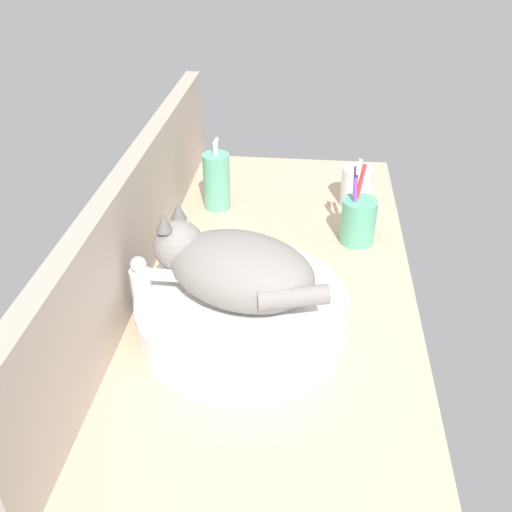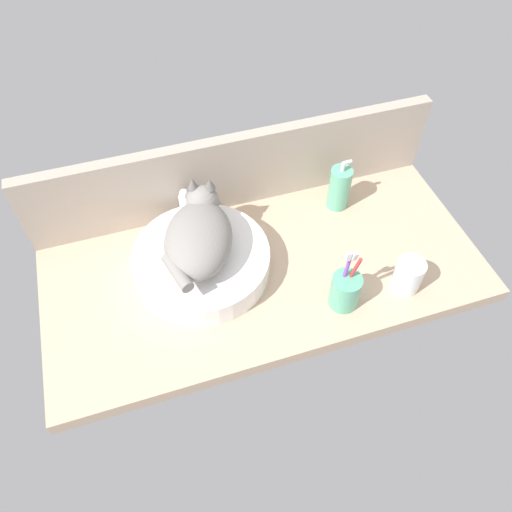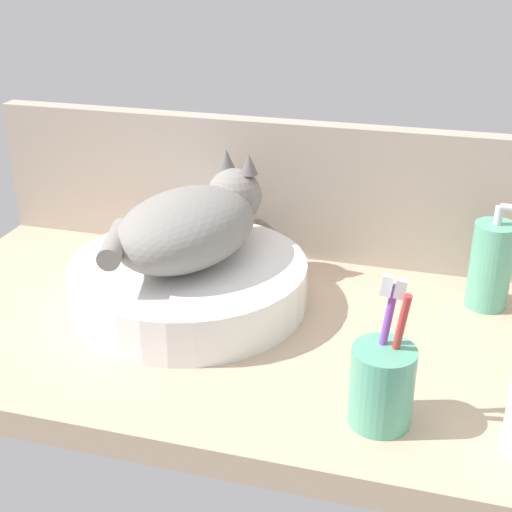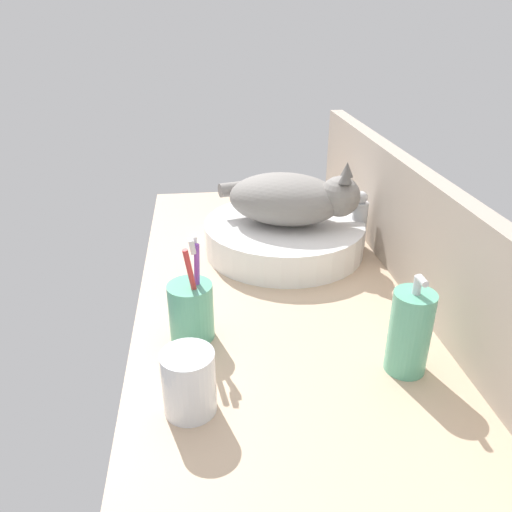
{
  "view_description": "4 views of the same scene",
  "coord_description": "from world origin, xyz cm",
  "views": [
    {
      "loc": [
        -91.92,
        -6.56,
        65.34
      ],
      "look_at": [
        -4.56,
        2.53,
        7.85
      ],
      "focal_mm": 40.0,
      "sensor_mm": 36.0,
      "label": 1
    },
    {
      "loc": [
        -26.94,
        -77.5,
        107.27
      ],
      "look_at": [
        -3.28,
        -3.69,
        9.85
      ],
      "focal_mm": 35.0,
      "sensor_mm": 36.0,
      "label": 2
    },
    {
      "loc": [
        19.75,
        -86.73,
        53.78
      ],
      "look_at": [
        -4.05,
        -0.9,
        11.63
      ],
      "focal_mm": 50.0,
      "sensor_mm": 36.0,
      "label": 3
    },
    {
      "loc": [
        86.6,
        -14.83,
        50.11
      ],
      "look_at": [
        1.02,
        -4.73,
        7.31
      ],
      "focal_mm": 35.0,
      "sensor_mm": 36.0,
      "label": 4
    }
  ],
  "objects": [
    {
      "name": "soap_dispenser",
      "position": [
        28.09,
        15.22,
        6.83
      ],
      "size": [
        6.29,
        6.29,
        16.77
      ],
      "color": "#60B793",
      "rests_on": "ground_plane"
    },
    {
      "name": "cat",
      "position": [
        -15.62,
        5.03,
        12.76
      ],
      "size": [
        24.38,
        30.21,
        14.0
      ],
      "color": "gray",
      "rests_on": "sink_basin"
    },
    {
      "name": "ground_plane",
      "position": [
        0.0,
        0.0,
        -2.0
      ],
      "size": [
        117.17,
        55.36,
        4.0
      ],
      "primitive_type": "cube",
      "color": "tan"
    },
    {
      "name": "toothbrush_cup",
      "position": [
        15.61,
        -17.28,
        5.24
      ],
      "size": [
        7.5,
        7.5,
        18.7
      ],
      "color": "#5BB28E",
      "rests_on": "ground_plane"
    },
    {
      "name": "faucet",
      "position": [
        -15.79,
        19.94,
        7.3
      ],
      "size": [
        3.6,
        11.81,
        13.6
      ],
      "color": "silver",
      "rests_on": "ground_plane"
    },
    {
      "name": "backsplash_panel",
      "position": [
        0.0,
        25.88,
        11.85
      ],
      "size": [
        117.17,
        3.6,
        23.7
      ],
      "primitive_type": "cube",
      "color": "#AD9E8E",
      "rests_on": "ground_plane"
    },
    {
      "name": "sink_basin",
      "position": [
        -16.0,
        3.72,
        3.5
      ],
      "size": [
        36.1,
        36.1,
        7.01
      ],
      "primitive_type": "cylinder",
      "color": "white",
      "rests_on": "ground_plane"
    }
  ]
}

